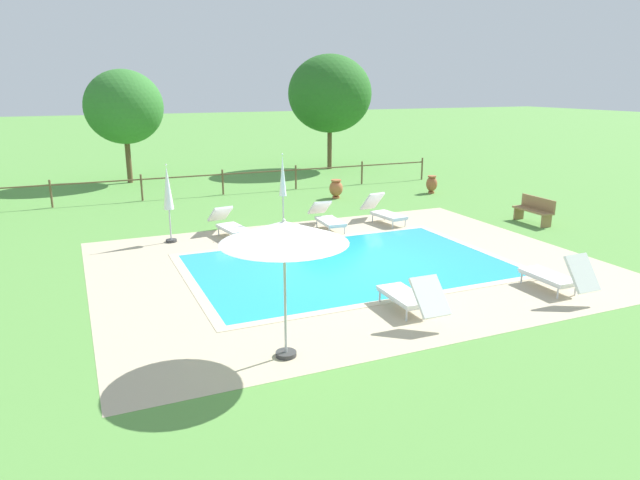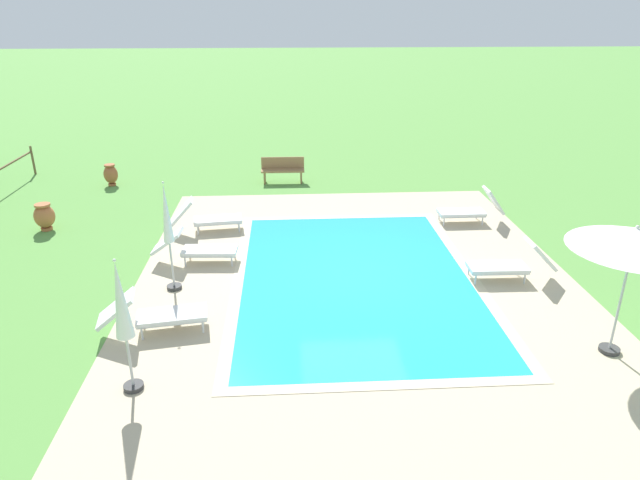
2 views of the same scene
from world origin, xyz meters
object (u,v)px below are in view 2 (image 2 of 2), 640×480
Objects in this scene: terracotta_urn_by_tree at (44,216)px; sun_lounger_north_end at (510,264)px; patio_umbrella_closed_row_centre at (167,223)px; sun_lounger_north_mid at (197,248)px; sun_lounger_north_near_steps at (156,314)px; sun_lounger_north_far at (208,217)px; patio_umbrella_closed_row_west at (122,307)px; sun_lounger_south_far at (471,209)px; wooden_bench_lawn_side at (283,169)px; patio_umbrella_open_foreground at (635,239)px; terracotta_urn_near_fence at (111,174)px.

sun_lounger_north_end is at bearing -108.00° from terracotta_urn_by_tree.
terracotta_urn_by_tree is (3.78, 4.16, -1.13)m from patio_umbrella_closed_row_centre.
sun_lounger_north_mid reaches higher than terracotta_urn_by_tree.
sun_lounger_north_far is (5.19, -0.32, 0.01)m from sun_lounger_north_near_steps.
sun_lounger_south_far is at bearing -47.28° from patio_umbrella_closed_row_west.
sun_lounger_north_far is 2.60× the size of terracotta_urn_by_tree.
terracotta_urn_by_tree is (0.13, 11.86, 0.01)m from sun_lounger_south_far.
sun_lounger_north_end is 1.28× the size of wooden_bench_lawn_side.
sun_lounger_north_near_steps is 2.72× the size of terracotta_urn_by_tree.
patio_umbrella_closed_row_west reaches higher than sun_lounger_north_mid.
sun_lounger_north_end is 9.47m from wooden_bench_lawn_side.
patio_umbrella_open_foreground reaches higher than sun_lounger_north_mid.
sun_lounger_south_far is at bearing -3.86° from sun_lounger_north_end.
sun_lounger_north_end reaches higher than wooden_bench_lawn_side.
patio_umbrella_closed_row_centre is 8.78m from terracotta_urn_near_fence.
wooden_bench_lawn_side is at bearing -17.10° from sun_lounger_north_mid.
patio_umbrella_closed_row_west is 12.03m from terracotta_urn_near_fence.
sun_lounger_south_far is 12.03m from terracotta_urn_near_fence.
sun_lounger_north_near_steps is 0.85× the size of patio_umbrella_open_foreground.
sun_lounger_north_far reaches higher than sun_lounger_north_mid.
patio_umbrella_closed_row_west reaches higher than sun_lounger_south_far.
sun_lounger_north_mid is 7.25m from sun_lounger_north_end.
sun_lounger_north_near_steps is 10.04m from wooden_bench_lawn_side.
patio_umbrella_closed_row_west is 3.04× the size of terracotta_urn_by_tree.
sun_lounger_north_far reaches higher than sun_lounger_north_end.
terracotta_urn_near_fence is (9.70, 3.53, 0.03)m from sun_lounger_north_near_steps.
sun_lounger_north_end reaches higher than sun_lounger_north_mid.
terracotta_urn_by_tree reaches higher than terracotta_urn_near_fence.
patio_umbrella_closed_row_centre is at bearing 174.65° from sun_lounger_north_far.
patio_umbrella_open_foreground is 16.11m from terracotta_urn_near_fence.
sun_lounger_north_end is (-3.44, -7.14, -0.00)m from sun_lounger_north_far.
sun_lounger_north_far is 4.49m from terracotta_urn_by_tree.
terracotta_urn_by_tree is at bearing 85.74° from sun_lounger_north_far.
patio_umbrella_closed_row_west is (-0.56, 8.23, -0.69)m from patio_umbrella_open_foreground.
sun_lounger_north_far is 2.64× the size of terracotta_urn_near_fence.
sun_lounger_north_far reaches higher than terracotta_urn_by_tree.
sun_lounger_north_end is at bearing -147.57° from wooden_bench_lawn_side.
patio_umbrella_closed_row_west is at bearing 115.07° from sun_lounger_north_end.
patio_umbrella_closed_row_west is at bearing -163.03° from terracotta_urn_near_fence.
sun_lounger_north_far is 10.30m from patio_umbrella_open_foreground.
sun_lounger_north_mid is 0.89× the size of patio_umbrella_closed_row_west.
wooden_bench_lawn_side reaches higher than sun_lounger_north_mid.
patio_umbrella_open_foreground is at bearing -132.91° from terracotta_urn_near_fence.
sun_lounger_north_far reaches higher than wooden_bench_lawn_side.
sun_lounger_north_near_steps is 1.01× the size of sun_lounger_north_mid.
wooden_bench_lawn_side is at bearing -24.29° from sun_lounger_north_far.
patio_umbrella_closed_row_west is 3.09× the size of terracotta_urn_near_fence.
wooden_bench_lawn_side is 7.78m from terracotta_urn_by_tree.
patio_umbrella_open_foreground is 14.18m from terracotta_urn_by_tree.
terracotta_urn_near_fence is at bearing -8.52° from terracotta_urn_by_tree.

